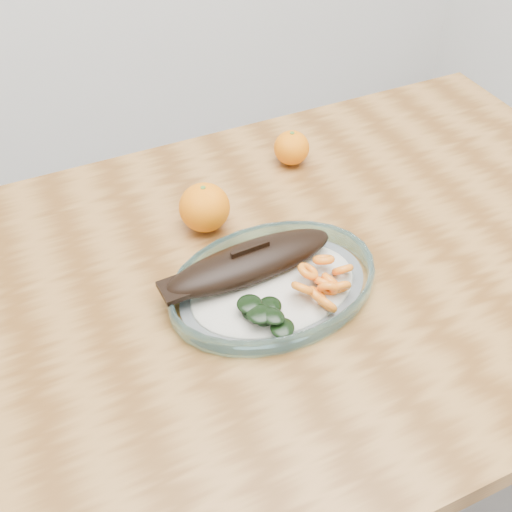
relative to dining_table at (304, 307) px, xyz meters
name	(u,v)px	position (x,y,z in m)	size (l,w,h in m)	color
ground	(289,496)	(0.00, 0.00, -0.65)	(3.00, 3.00, 0.00)	slate
dining_table	(304,307)	(0.00, 0.00, 0.00)	(1.20, 0.80, 0.75)	brown
plated_meal	(272,282)	(-0.07, -0.03, 0.12)	(0.58, 0.58, 0.08)	white
orange_left	(204,207)	(-0.11, 0.15, 0.14)	(0.08, 0.08, 0.08)	orange
orange_right	(292,148)	(0.10, 0.25, 0.13)	(0.06, 0.06, 0.06)	orange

